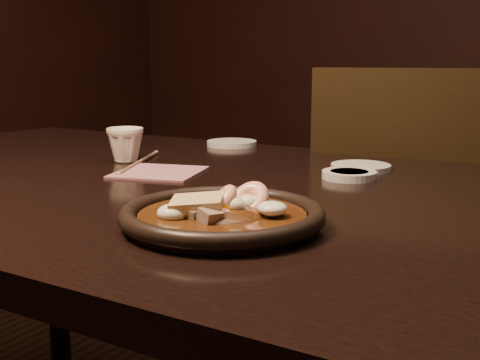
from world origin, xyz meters
The scene contains 10 objects.
table centered at (0.00, 0.00, 0.67)m, with size 1.60×0.90×0.75m.
chair centered at (0.28, 0.55, 0.51)m, with size 0.48×0.48×0.93m.
plate centered at (0.24, -0.21, 0.76)m, with size 0.25×0.25×0.03m.
stirfry centered at (0.24, -0.21, 0.77)m, with size 0.14×0.14×0.05m.
soy_dish centered at (0.26, 0.15, 0.76)m, with size 0.09×0.09×0.01m, color white.
saucer_left centered at (-0.12, 0.39, 0.76)m, with size 0.12×0.12×0.01m, color white.
saucer_right centered at (0.25, 0.24, 0.76)m, with size 0.11×0.11×0.01m, color white.
tea_cup centered at (-0.18, 0.09, 0.79)m, with size 0.07×0.07×0.07m, color white.
chopsticks centered at (-0.14, 0.08, 0.75)m, with size 0.12×0.25×0.01m.
napkin centered at (-0.04, 0.03, 0.75)m, with size 0.14×0.14×0.00m, color #9B5F6D.
Camera 1 is at (0.62, -0.80, 0.95)m, focal length 45.00 mm.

